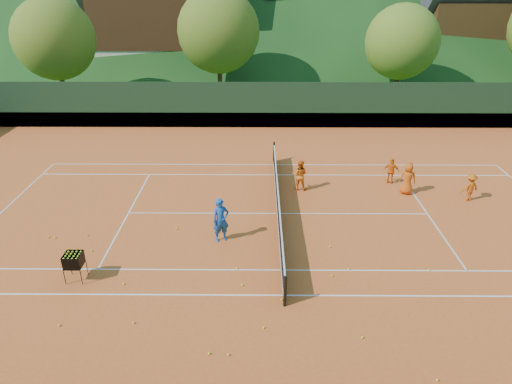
{
  "coord_description": "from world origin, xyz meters",
  "views": [
    {
      "loc": [
        -0.8,
        -17.16,
        9.34
      ],
      "look_at": [
        -0.93,
        0.0,
        1.04
      ],
      "focal_mm": 32.0,
      "sensor_mm": 36.0,
      "label": 1
    }
  ],
  "objects_px": {
    "student_a": "(300,175)",
    "student_b": "(391,171)",
    "coach": "(221,220)",
    "student_d": "(470,187)",
    "chalet_left": "(165,14)",
    "chalet_mid": "(324,18)",
    "tennis_net": "(278,203)",
    "ball_hopper": "(74,261)",
    "student_c": "(408,179)",
    "chalet_right": "(474,19)"
  },
  "relations": [
    {
      "from": "chalet_mid",
      "to": "chalet_right",
      "type": "bearing_deg",
      "value": -15.95
    },
    {
      "from": "student_d",
      "to": "chalet_mid",
      "type": "distance_m",
      "value": 33.05
    },
    {
      "from": "student_c",
      "to": "ball_hopper",
      "type": "relative_size",
      "value": 1.51
    },
    {
      "from": "chalet_left",
      "to": "student_a",
      "type": "bearing_deg",
      "value": -68.06
    },
    {
      "from": "student_a",
      "to": "chalet_left",
      "type": "xyz_separation_m",
      "value": [
        -11.1,
        27.57,
        4.89
      ]
    },
    {
      "from": "coach",
      "to": "ball_hopper",
      "type": "height_order",
      "value": "coach"
    },
    {
      "from": "student_b",
      "to": "student_a",
      "type": "bearing_deg",
      "value": 31.15
    },
    {
      "from": "coach",
      "to": "student_c",
      "type": "height_order",
      "value": "coach"
    },
    {
      "from": "ball_hopper",
      "to": "student_d",
      "type": "bearing_deg",
      "value": 21.19
    },
    {
      "from": "student_d",
      "to": "tennis_net",
      "type": "xyz_separation_m",
      "value": [
        -8.63,
        -1.34,
        -0.14
      ]
    },
    {
      "from": "coach",
      "to": "student_c",
      "type": "distance_m",
      "value": 9.26
    },
    {
      "from": "student_a",
      "to": "chalet_right",
      "type": "xyz_separation_m",
      "value": [
        18.9,
        27.57,
        4.51
      ]
    },
    {
      "from": "student_b",
      "to": "student_c",
      "type": "bearing_deg",
      "value": 132.86
    },
    {
      "from": "tennis_net",
      "to": "coach",
      "type": "bearing_deg",
      "value": -136.19
    },
    {
      "from": "coach",
      "to": "student_d",
      "type": "xyz_separation_m",
      "value": [
        10.87,
        3.49,
        -0.23
      ]
    },
    {
      "from": "ball_hopper",
      "to": "student_b",
      "type": "bearing_deg",
      "value": 32.11
    },
    {
      "from": "coach",
      "to": "tennis_net",
      "type": "bearing_deg",
      "value": 21.57
    },
    {
      "from": "coach",
      "to": "student_c",
      "type": "bearing_deg",
      "value": 4.44
    },
    {
      "from": "tennis_net",
      "to": "ball_hopper",
      "type": "bearing_deg",
      "value": -145.85
    },
    {
      "from": "student_b",
      "to": "chalet_mid",
      "type": "height_order",
      "value": "chalet_mid"
    },
    {
      "from": "chalet_left",
      "to": "chalet_mid",
      "type": "height_order",
      "value": "chalet_left"
    },
    {
      "from": "student_a",
      "to": "student_c",
      "type": "height_order",
      "value": "student_c"
    },
    {
      "from": "tennis_net",
      "to": "chalet_left",
      "type": "bearing_deg",
      "value": 108.43
    },
    {
      "from": "coach",
      "to": "chalet_mid",
      "type": "height_order",
      "value": "chalet_mid"
    },
    {
      "from": "student_b",
      "to": "ball_hopper",
      "type": "bearing_deg",
      "value": 54.05
    },
    {
      "from": "coach",
      "to": "student_c",
      "type": "relative_size",
      "value": 1.16
    },
    {
      "from": "student_c",
      "to": "student_d",
      "type": "height_order",
      "value": "student_c"
    },
    {
      "from": "student_a",
      "to": "ball_hopper",
      "type": "bearing_deg",
      "value": 54.39
    },
    {
      "from": "student_d",
      "to": "chalet_left",
      "type": "distance_m",
      "value": 34.55
    },
    {
      "from": "student_d",
      "to": "chalet_mid",
      "type": "relative_size",
      "value": 0.1
    },
    {
      "from": "student_b",
      "to": "student_d",
      "type": "relative_size",
      "value": 1.0
    },
    {
      "from": "student_b",
      "to": "student_d",
      "type": "height_order",
      "value": "student_d"
    },
    {
      "from": "student_d",
      "to": "chalet_left",
      "type": "relative_size",
      "value": 0.09
    },
    {
      "from": "student_a",
      "to": "ball_hopper",
      "type": "height_order",
      "value": "student_a"
    },
    {
      "from": "student_a",
      "to": "student_b",
      "type": "xyz_separation_m",
      "value": [
        4.49,
        0.73,
        -0.09
      ]
    },
    {
      "from": "student_a",
      "to": "student_b",
      "type": "distance_m",
      "value": 4.55
    },
    {
      "from": "chalet_mid",
      "to": "student_c",
      "type": "bearing_deg",
      "value": -89.94
    },
    {
      "from": "student_a",
      "to": "student_b",
      "type": "height_order",
      "value": "student_a"
    },
    {
      "from": "coach",
      "to": "student_c",
      "type": "xyz_separation_m",
      "value": [
        8.28,
        4.16,
        -0.12
      ]
    },
    {
      "from": "coach",
      "to": "student_b",
      "type": "xyz_separation_m",
      "value": [
        7.84,
        5.31,
        -0.23
      ]
    },
    {
      "from": "ball_hopper",
      "to": "chalet_mid",
      "type": "bearing_deg",
      "value": 71.55
    },
    {
      "from": "coach",
      "to": "chalet_left",
      "type": "xyz_separation_m",
      "value": [
        -7.76,
        32.15,
        4.75
      ]
    },
    {
      "from": "student_c",
      "to": "chalet_left",
      "type": "xyz_separation_m",
      "value": [
        -16.03,
        27.99,
        4.87
      ]
    },
    {
      "from": "student_d",
      "to": "student_b",
      "type": "bearing_deg",
      "value": -47.12
    },
    {
      "from": "student_b",
      "to": "ball_hopper",
      "type": "xyz_separation_m",
      "value": [
        -12.5,
        -7.85,
        0.11
      ]
    },
    {
      "from": "student_b",
      "to": "tennis_net",
      "type": "relative_size",
      "value": 0.11
    },
    {
      "from": "chalet_mid",
      "to": "tennis_net",
      "type": "bearing_deg",
      "value": -100.01
    },
    {
      "from": "student_a",
      "to": "chalet_right",
      "type": "relative_size",
      "value": 0.12
    },
    {
      "from": "student_b",
      "to": "tennis_net",
      "type": "xyz_separation_m",
      "value": [
        -5.59,
        -3.16,
        -0.14
      ]
    },
    {
      "from": "student_c",
      "to": "tennis_net",
      "type": "xyz_separation_m",
      "value": [
        -6.03,
        -2.01,
        -0.26
      ]
    }
  ]
}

